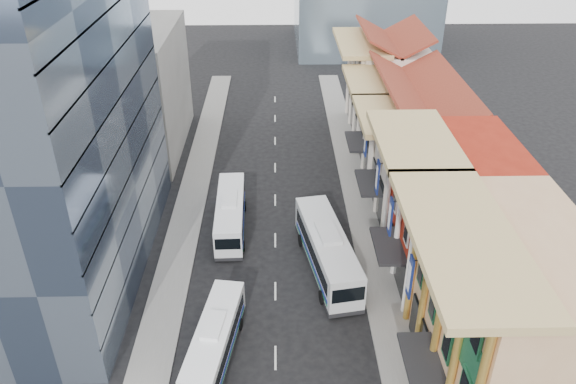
{
  "coord_description": "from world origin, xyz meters",
  "views": [
    {
      "loc": [
        0.3,
        -19.61,
        29.64
      ],
      "look_at": [
        1.13,
        20.44,
        5.99
      ],
      "focal_mm": 35.0,
      "sensor_mm": 36.0,
      "label": 1
    }
  ],
  "objects_px": {
    "shophouse_tan": "(509,321)",
    "office_tower": "(37,97)",
    "bus_right": "(327,250)",
    "bus_left_near": "(215,341)",
    "bus_left_far": "(230,213)"
  },
  "relations": [
    {
      "from": "bus_left_far",
      "to": "bus_right",
      "type": "bearing_deg",
      "value": -38.06
    },
    {
      "from": "bus_left_far",
      "to": "bus_left_near",
      "type": "bearing_deg",
      "value": -91.58
    },
    {
      "from": "shophouse_tan",
      "to": "bus_left_far",
      "type": "distance_m",
      "value": 26.58
    },
    {
      "from": "shophouse_tan",
      "to": "office_tower",
      "type": "height_order",
      "value": "office_tower"
    },
    {
      "from": "shophouse_tan",
      "to": "office_tower",
      "type": "relative_size",
      "value": 0.47
    },
    {
      "from": "bus_left_near",
      "to": "bus_left_far",
      "type": "distance_m",
      "value": 15.8
    },
    {
      "from": "bus_right",
      "to": "bus_left_far",
      "type": "bearing_deg",
      "value": 133.55
    },
    {
      "from": "bus_right",
      "to": "shophouse_tan",
      "type": "bearing_deg",
      "value": -62.72
    },
    {
      "from": "shophouse_tan",
      "to": "bus_left_far",
      "type": "xyz_separation_m",
      "value": [
        -18.12,
        18.96,
        -4.29
      ]
    },
    {
      "from": "bus_left_far",
      "to": "office_tower",
      "type": "bearing_deg",
      "value": -160.53
    },
    {
      "from": "office_tower",
      "to": "bus_right",
      "type": "distance_m",
      "value": 25.0
    },
    {
      "from": "office_tower",
      "to": "bus_left_far",
      "type": "distance_m",
      "value": 19.17
    },
    {
      "from": "bus_right",
      "to": "office_tower",
      "type": "bearing_deg",
      "value": 166.63
    },
    {
      "from": "shophouse_tan",
      "to": "bus_right",
      "type": "xyz_separation_m",
      "value": [
        -9.7,
        12.74,
        -4.03
      ]
    },
    {
      "from": "bus_left_near",
      "to": "bus_right",
      "type": "distance_m",
      "value": 12.76
    }
  ]
}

